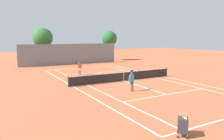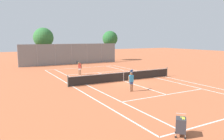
{
  "view_description": "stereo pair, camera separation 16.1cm",
  "coord_description": "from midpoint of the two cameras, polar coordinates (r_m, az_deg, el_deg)",
  "views": [
    {
      "loc": [
        -11.96,
        -18.88,
        4.39
      ],
      "look_at": [
        -0.55,
        1.5,
        1.0
      ],
      "focal_mm": 35.0,
      "sensor_mm": 36.0,
      "label": 1
    },
    {
      "loc": [
        -11.82,
        -18.96,
        4.39
      ],
      "look_at": [
        -0.55,
        1.5,
        1.0
      ],
      "focal_mm": 35.0,
      "sensor_mm": 36.0,
      "label": 2
    }
  ],
  "objects": [
    {
      "name": "loose_tennis_ball_4",
      "position": [
        27.65,
        -11.42,
        -0.97
      ],
      "size": [
        0.07,
        0.07,
        0.07
      ],
      "primitive_type": "sphere",
      "color": "#D1DB33",
      "rests_on": "ground"
    },
    {
      "name": "loose_tennis_ball_2",
      "position": [
        27.67,
        8.66,
        -0.9
      ],
      "size": [
        0.07,
        0.07,
        0.07
      ],
      "primitive_type": "sphere",
      "color": "#D1DB33",
      "rests_on": "ground"
    },
    {
      "name": "court_line_markings",
      "position": [
        22.77,
        3.24,
        -2.86
      ],
      "size": [
        11.1,
        23.9,
        0.01
      ],
      "color": "silver",
      "rests_on": "ground"
    },
    {
      "name": "loose_tennis_ball_1",
      "position": [
        25.92,
        10.44,
        -1.56
      ],
      "size": [
        0.07,
        0.07,
        0.07
      ],
      "primitive_type": "sphere",
      "color": "#D1DB33",
      "rests_on": "ground"
    },
    {
      "name": "loose_tennis_ball_3",
      "position": [
        31.99,
        -2.03,
        0.43
      ],
      "size": [
        0.07,
        0.07,
        0.07
      ],
      "primitive_type": "sphere",
      "color": "#D1DB33",
      "rests_on": "ground"
    },
    {
      "name": "ground_plane",
      "position": [
        22.77,
        3.24,
        -2.87
      ],
      "size": [
        120.0,
        120.0,
        0.0
      ],
      "primitive_type": "plane",
      "color": "#B25B38"
    },
    {
      "name": "tree_behind_right",
      "position": [
        43.86,
        -0.38,
        8.12
      ],
      "size": [
        3.0,
        3.0,
        5.87
      ],
      "color": "brown",
      "rests_on": "ground"
    },
    {
      "name": "player_near_side",
      "position": [
        18.21,
        5.29,
        -2.74
      ],
      "size": [
        0.74,
        0.72,
        1.77
      ],
      "color": "#936B4C",
      "rests_on": "ground"
    },
    {
      "name": "tree_behind_left",
      "position": [
        39.37,
        -17.41,
        7.95
      ],
      "size": [
        3.39,
        3.39,
        6.22
      ],
      "color": "brown",
      "rests_on": "ground"
    },
    {
      "name": "player_far_left",
      "position": [
        26.57,
        -8.31,
        0.68
      ],
      "size": [
        0.85,
        0.68,
        1.77
      ],
      "color": "#936B4C",
      "rests_on": "ground"
    },
    {
      "name": "back_fence",
      "position": [
        37.71,
        -10.42,
        4.11
      ],
      "size": [
        16.94,
        0.08,
        3.5
      ],
      "color": "gray",
      "rests_on": "ground"
    },
    {
      "name": "ball_cart",
      "position": [
        10.6,
        17.97,
        -13.5
      ],
      "size": [
        0.77,
        0.77,
        0.96
      ],
      "color": "#2D2D33",
      "rests_on": "ground"
    },
    {
      "name": "tennis_net",
      "position": [
        22.68,
        3.25,
        -1.61
      ],
      "size": [
        12.0,
        0.1,
        1.07
      ],
      "color": "#474C47",
      "rests_on": "ground"
    },
    {
      "name": "loose_tennis_ball_0",
      "position": [
        32.33,
        -3.99,
        0.49
      ],
      "size": [
        0.07,
        0.07,
        0.07
      ],
      "primitive_type": "sphere",
      "color": "#D1DB33",
      "rests_on": "ground"
    }
  ]
}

